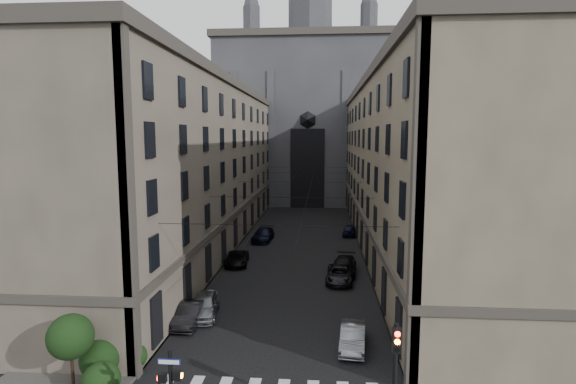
% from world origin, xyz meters
% --- Properties ---
extents(sidewalk_left, '(7.00, 80.00, 0.15)m').
position_xyz_m(sidewalk_left, '(-10.50, 36.00, 0.07)').
color(sidewalk_left, '#383533').
rests_on(sidewalk_left, ground).
extents(sidewalk_right, '(7.00, 80.00, 0.15)m').
position_xyz_m(sidewalk_right, '(10.50, 36.00, 0.07)').
color(sidewalk_right, '#383533').
rests_on(sidewalk_right, ground).
extents(building_left, '(13.60, 60.60, 18.85)m').
position_xyz_m(building_left, '(-13.44, 36.00, 9.34)').
color(building_left, '#4B4539').
rests_on(building_left, ground).
extents(building_right, '(13.60, 60.60, 18.85)m').
position_xyz_m(building_right, '(13.44, 36.00, 9.34)').
color(building_right, brown).
rests_on(building_right, ground).
extents(gothic_tower, '(35.00, 23.00, 58.00)m').
position_xyz_m(gothic_tower, '(0.00, 74.96, 17.80)').
color(gothic_tower, '#2D2D33').
rests_on(gothic_tower, ground).
extents(traffic_light_right, '(0.34, 0.50, 5.20)m').
position_xyz_m(traffic_light_right, '(5.60, 1.92, 3.29)').
color(traffic_light_right, black).
rests_on(traffic_light_right, ground).
extents(shrub_cluster, '(3.90, 4.40, 3.90)m').
position_xyz_m(shrub_cluster, '(-8.72, 5.01, 1.80)').
color(shrub_cluster, black).
rests_on(shrub_cluster, sidewalk_left).
extents(tram_wires, '(14.00, 60.00, 0.43)m').
position_xyz_m(tram_wires, '(0.00, 35.63, 7.25)').
color(tram_wires, black).
rests_on(tram_wires, ground).
extents(car_left_near, '(2.46, 4.84, 1.58)m').
position_xyz_m(car_left_near, '(-5.60, 14.46, 0.79)').
color(car_left_near, slate).
rests_on(car_left_near, ground).
extents(car_left_midnear, '(1.50, 4.28, 1.41)m').
position_xyz_m(car_left_midnear, '(-6.20, 13.09, 0.70)').
color(car_left_midnear, black).
rests_on(car_left_midnear, ground).
extents(car_left_midfar, '(2.52, 4.76, 1.28)m').
position_xyz_m(car_left_midfar, '(-5.73, 27.33, 0.64)').
color(car_left_midfar, black).
rests_on(car_left_midfar, ground).
extents(car_left_far, '(2.52, 5.38, 1.52)m').
position_xyz_m(car_left_far, '(-4.49, 37.74, 0.76)').
color(car_left_far, black).
rests_on(car_left_far, ground).
extents(car_right_near, '(1.86, 4.28, 1.37)m').
position_xyz_m(car_right_near, '(4.52, 10.44, 0.69)').
color(car_right_near, slate).
rests_on(car_right_near, ground).
extents(car_right_midnear, '(2.57, 5.03, 1.36)m').
position_xyz_m(car_right_midnear, '(4.20, 22.78, 0.68)').
color(car_right_midnear, black).
rests_on(car_right_midnear, ground).
extents(car_right_midfar, '(2.58, 5.32, 1.49)m').
position_xyz_m(car_right_midfar, '(4.75, 25.17, 0.75)').
color(car_right_midfar, black).
rests_on(car_right_midfar, ground).
extents(car_right_far, '(2.08, 4.10, 1.34)m').
position_xyz_m(car_right_far, '(6.15, 41.46, 0.67)').
color(car_right_far, black).
rests_on(car_right_far, ground).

